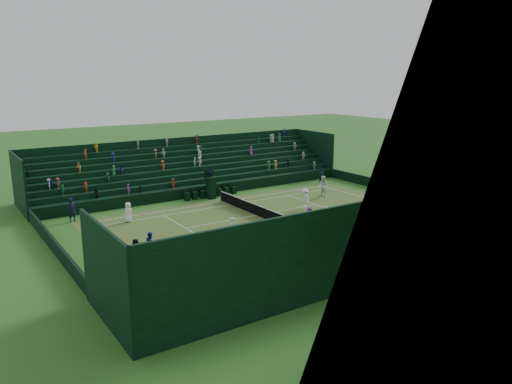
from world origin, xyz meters
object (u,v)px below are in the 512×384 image
tennis_net (256,209)px  player_near_west (128,212)px  player_far_east (305,199)px  umpire_chair (211,185)px  player_far_west (323,186)px  player_near_east (232,229)px

tennis_net → player_near_west: player_near_west is taller
tennis_net → player_far_east: 4.76m
tennis_net → umpire_chair: size_ratio=3.81×
tennis_net → player_near_west: 10.24m
player_near_west → player_far_west: (2.08, 18.39, 0.19)m
player_far_east → umpire_chair: bearing=-144.8°
player_far_west → player_near_west: bearing=-108.9°
umpire_chair → player_far_west: 10.67m
umpire_chair → player_far_east: bearing=32.8°
umpire_chair → tennis_net: bearing=2.2°
player_near_west → player_far_east: bearing=-131.3°
player_near_east → player_far_west: 15.31m
tennis_net → player_near_east: (4.48, -4.95, 0.34)m
player_near_west → player_near_east: size_ratio=0.94×
tennis_net → umpire_chair: umpire_chair is taller
player_near_west → player_far_west: bearing=-120.1°
tennis_net → player_near_west: (-3.98, -9.43, 0.28)m
player_near_west → player_far_east: player_far_east is taller
player_far_east → player_near_east: bearing=-65.3°
tennis_net → player_far_east: player_far_east is taller
umpire_chair → player_far_east: 9.24m
tennis_net → player_far_east: (0.52, 4.72, 0.38)m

